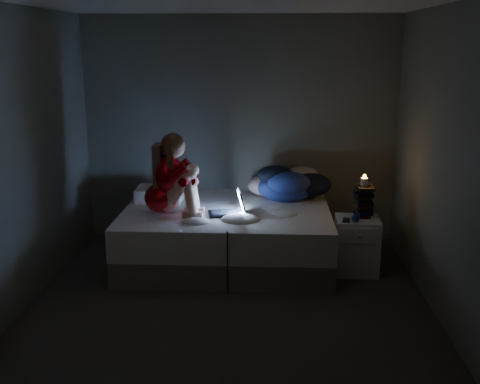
# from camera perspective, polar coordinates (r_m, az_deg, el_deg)

# --- Properties ---
(floor) EXTENTS (3.60, 3.80, 0.02)m
(floor) POSITION_cam_1_polar(r_m,az_deg,el_deg) (5.15, -1.14, -11.62)
(floor) COLOR black
(floor) RESTS_ON ground
(wall_back) EXTENTS (3.60, 0.02, 2.60)m
(wall_back) POSITION_cam_1_polar(r_m,az_deg,el_deg) (6.59, -0.03, 6.24)
(wall_back) COLOR #5F6559
(wall_back) RESTS_ON ground
(wall_front) EXTENTS (3.60, 0.02, 2.60)m
(wall_front) POSITION_cam_1_polar(r_m,az_deg,el_deg) (2.88, -3.95, -5.12)
(wall_front) COLOR #5F6559
(wall_front) RESTS_ON ground
(wall_left) EXTENTS (0.02, 3.80, 2.60)m
(wall_left) POSITION_cam_1_polar(r_m,az_deg,el_deg) (5.17, -21.69, 2.80)
(wall_left) COLOR #5F6559
(wall_left) RESTS_ON ground
(wall_right) EXTENTS (0.02, 3.80, 2.60)m
(wall_right) POSITION_cam_1_polar(r_m,az_deg,el_deg) (4.93, 20.28, 2.39)
(wall_right) COLOR #5F6559
(wall_right) RESTS_ON ground
(bed) EXTENTS (2.15, 1.62, 0.59)m
(bed) POSITION_cam_1_polar(r_m,az_deg,el_deg) (6.05, -1.31, -4.36)
(bed) COLOR beige
(bed) RESTS_ON ground
(pillow) EXTENTS (0.50, 0.36, 0.14)m
(pillow) POSITION_cam_1_polar(r_m,az_deg,el_deg) (6.32, -8.11, -0.18)
(pillow) COLOR silver
(pillow) RESTS_ON bed
(woman) EXTENTS (0.52, 0.34, 0.84)m
(woman) POSITION_cam_1_polar(r_m,az_deg,el_deg) (5.69, -8.02, 1.78)
(woman) COLOR #7A0607
(woman) RESTS_ON bed
(laptop) EXTENTS (0.41, 0.32, 0.26)m
(laptop) POSITION_cam_1_polar(r_m,az_deg,el_deg) (5.71, -1.39, -1.04)
(laptop) COLOR black
(laptop) RESTS_ON bed
(clothes_pile) EXTENTS (0.74, 0.63, 0.40)m
(clothes_pile) POSITION_cam_1_polar(r_m,az_deg,el_deg) (6.29, 4.63, 1.05)
(clothes_pile) COLOR navy
(clothes_pile) RESTS_ON bed
(nightstand) EXTENTS (0.45, 0.40, 0.58)m
(nightstand) POSITION_cam_1_polar(r_m,az_deg,el_deg) (5.89, 11.68, -5.31)
(nightstand) COLOR white
(nightstand) RESTS_ON ground
(book_stack) EXTENTS (0.19, 0.25, 0.30)m
(book_stack) POSITION_cam_1_polar(r_m,az_deg,el_deg) (5.83, 12.31, -1.00)
(book_stack) COLOR black
(book_stack) RESTS_ON nightstand
(candle) EXTENTS (0.07, 0.07, 0.08)m
(candle) POSITION_cam_1_polar(r_m,az_deg,el_deg) (5.79, 12.41, 0.81)
(candle) COLOR beige
(candle) RESTS_ON book_stack
(phone) EXTENTS (0.09, 0.15, 0.01)m
(phone) POSITION_cam_1_polar(r_m,az_deg,el_deg) (5.70, 10.71, -2.82)
(phone) COLOR black
(phone) RESTS_ON nightstand
(blue_orb) EXTENTS (0.08, 0.08, 0.08)m
(blue_orb) POSITION_cam_1_polar(r_m,az_deg,el_deg) (5.66, 11.62, -2.63)
(blue_orb) COLOR navy
(blue_orb) RESTS_ON nightstand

